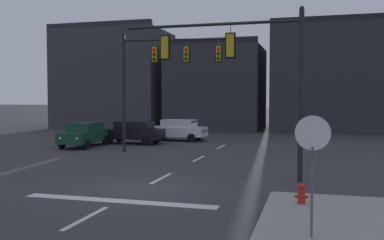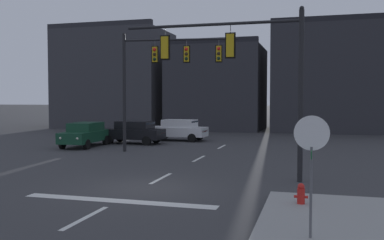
# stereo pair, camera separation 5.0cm
# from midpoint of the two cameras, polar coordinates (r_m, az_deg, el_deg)

# --- Properties ---
(ground_plane) EXTENTS (400.00, 400.00, 0.00)m
(ground_plane) POSITION_cam_midpoint_polar(r_m,az_deg,el_deg) (15.74, -6.49, -8.92)
(ground_plane) COLOR #353538
(sidewalk_near_corner) EXTENTS (5.00, 8.00, 0.15)m
(sidewalk_near_corner) POSITION_cam_midpoint_polar(r_m,az_deg,el_deg) (10.80, 22.12, -14.16)
(sidewalk_near_corner) COLOR gray
(sidewalk_near_corner) RESTS_ON ground
(stop_bar_paint) EXTENTS (6.40, 0.50, 0.01)m
(stop_bar_paint) POSITION_cam_midpoint_polar(r_m,az_deg,el_deg) (13.95, -9.63, -10.45)
(stop_bar_paint) COLOR silver
(stop_bar_paint) RESTS_ON ground
(lane_centreline) EXTENTS (0.16, 26.40, 0.01)m
(lane_centreline) POSITION_cam_midpoint_polar(r_m,az_deg,el_deg) (17.57, -4.01, -7.66)
(lane_centreline) COLOR silver
(lane_centreline) RESTS_ON ground
(signal_mast_near_side) EXTENTS (7.18, 0.36, 6.70)m
(signal_mast_near_side) POSITION_cam_midpoint_polar(r_m,az_deg,el_deg) (17.26, 7.28, 7.27)
(signal_mast_near_side) COLOR black
(signal_mast_near_side) RESTS_ON ground
(signal_mast_far_side) EXTENTS (6.91, 1.15, 7.19)m
(signal_mast_far_side) POSITION_cam_midpoint_polar(r_m,az_deg,el_deg) (26.08, -4.26, 6.83)
(signal_mast_far_side) COLOR black
(signal_mast_far_side) RESTS_ON ground
(stop_sign) EXTENTS (0.76, 0.64, 2.83)m
(stop_sign) POSITION_cam_midpoint_polar(r_m,az_deg,el_deg) (9.75, 15.61, -3.45)
(stop_sign) COLOR #56565B
(stop_sign) RESTS_ON ground
(car_lot_nearside) EXTENTS (4.54, 2.12, 1.61)m
(car_lot_nearside) POSITION_cam_midpoint_polar(r_m,az_deg,el_deg) (33.18, -1.77, -1.25)
(car_lot_nearside) COLOR silver
(car_lot_nearside) RESTS_ON ground
(car_lot_middle) EXTENTS (2.11, 4.53, 1.61)m
(car_lot_middle) POSITION_cam_midpoint_polar(r_m,az_deg,el_deg) (29.84, -13.84, -1.78)
(car_lot_middle) COLOR #143D28
(car_lot_middle) RESTS_ON ground
(car_lot_farside) EXTENTS (4.52, 2.07, 1.61)m
(car_lot_farside) POSITION_cam_midpoint_polar(r_m,az_deg,el_deg) (31.21, -7.68, -1.53)
(car_lot_farside) COLOR black
(car_lot_farside) RESTS_ON ground
(fire_hydrant) EXTENTS (0.40, 0.30, 0.75)m
(fire_hydrant) POSITION_cam_midpoint_polar(r_m,az_deg,el_deg) (13.13, 14.27, -9.88)
(fire_hydrant) COLOR red
(fire_hydrant) RESTS_ON ground
(building_row) EXTENTS (46.28, 13.74, 11.19)m
(building_row) POSITION_cam_midpoint_polar(r_m,az_deg,el_deg) (45.97, 9.84, 4.48)
(building_row) COLOR #38383D
(building_row) RESTS_ON ground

